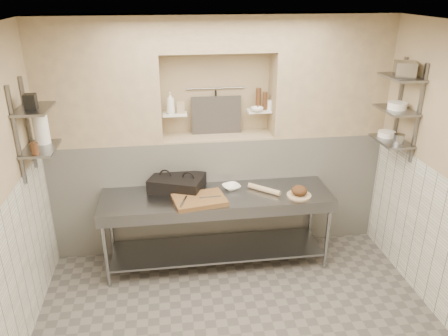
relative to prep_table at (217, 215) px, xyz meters
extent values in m
cube|color=silver|center=(0.08, -1.18, 2.21)|extent=(4.00, 3.90, 0.10)
cube|color=tan|center=(0.08, 0.82, 0.76)|extent=(4.00, 0.10, 2.80)
cube|color=silver|center=(0.08, 0.57, 0.06)|extent=(4.00, 0.40, 1.40)
cube|color=tan|center=(0.08, 0.57, 0.77)|extent=(1.30, 0.40, 0.02)
cube|color=tan|center=(-1.24, 0.57, 1.46)|extent=(1.35, 0.40, 1.40)
cube|color=tan|center=(1.41, 0.57, 1.46)|extent=(1.35, 0.40, 1.40)
cube|color=tan|center=(0.08, 0.57, 1.96)|extent=(1.30, 0.40, 0.40)
cube|color=silver|center=(-1.91, -1.18, 0.06)|extent=(0.02, 3.90, 1.40)
cube|color=silver|center=(2.07, -1.18, 0.06)|extent=(0.02, 3.90, 1.40)
cube|color=white|center=(-0.42, 0.57, 1.06)|extent=(0.28, 0.16, 0.02)
cube|color=white|center=(0.58, 0.57, 1.06)|extent=(0.28, 0.16, 0.02)
cylinder|color=gray|center=(0.08, 0.74, 1.31)|extent=(0.70, 0.02, 0.02)
cylinder|color=black|center=(0.08, 0.72, 1.14)|extent=(0.02, 0.02, 0.30)
cube|color=#383330|center=(0.08, 0.67, 1.00)|extent=(0.60, 0.08, 0.45)
cube|color=slate|center=(-1.89, 0.07, 1.16)|extent=(0.03, 0.03, 0.95)
cube|color=slate|center=(-1.89, -0.33, 1.16)|extent=(0.03, 0.03, 0.95)
cube|color=slate|center=(-1.76, -0.13, 0.96)|extent=(0.30, 0.50, 0.02)
cube|color=slate|center=(-1.76, -0.13, 1.36)|extent=(0.30, 0.50, 0.03)
cube|color=slate|center=(2.06, 0.07, 1.21)|extent=(0.03, 0.03, 1.05)
cube|color=slate|center=(2.06, -0.33, 1.21)|extent=(0.03, 0.03, 1.05)
cube|color=slate|center=(1.92, -0.13, 0.86)|extent=(0.30, 0.50, 0.02)
cube|color=slate|center=(1.92, -0.13, 1.21)|extent=(0.30, 0.50, 0.02)
cube|color=slate|center=(1.92, -0.13, 1.56)|extent=(0.30, 0.50, 0.03)
cube|color=gray|center=(0.00, 0.02, 0.24)|extent=(2.60, 0.70, 0.04)
cube|color=gray|center=(0.00, 0.02, -0.46)|extent=(2.45, 0.60, 0.03)
cube|color=gray|center=(0.00, -0.31, 0.18)|extent=(2.60, 0.02, 0.12)
cylinder|color=gray|center=(-1.24, -0.27, -0.21)|extent=(0.04, 0.04, 0.86)
cylinder|color=gray|center=(-1.24, 0.31, -0.21)|extent=(0.04, 0.04, 0.86)
cylinder|color=gray|center=(1.24, -0.27, -0.21)|extent=(0.04, 0.04, 0.86)
cylinder|color=gray|center=(1.24, 0.31, -0.21)|extent=(0.04, 0.04, 0.86)
cube|color=black|center=(-0.43, 0.22, 0.31)|extent=(0.70, 0.61, 0.11)
cube|color=black|center=(-0.43, 0.22, 0.39)|extent=(0.70, 0.61, 0.05)
cube|color=brown|center=(-0.21, -0.14, 0.28)|extent=(0.61, 0.48, 0.05)
cube|color=gray|center=(-0.09, -0.13, 0.31)|extent=(0.24, 0.04, 0.01)
cylinder|color=gray|center=(-0.38, -0.21, 0.31)|extent=(0.10, 0.24, 0.02)
imported|color=white|center=(0.19, 0.14, 0.28)|extent=(0.25, 0.25, 0.05)
cylinder|color=tan|center=(0.55, 0.02, 0.29)|extent=(0.34, 0.31, 0.06)
cylinder|color=tan|center=(0.91, -0.14, 0.27)|extent=(0.27, 0.27, 0.02)
ellipsoid|color=#4C2D19|center=(0.91, -0.14, 0.33)|extent=(0.18, 0.18, 0.11)
imported|color=white|center=(-0.46, 0.54, 1.20)|extent=(0.11, 0.11, 0.25)
cube|color=tan|center=(-0.35, 0.56, 1.14)|extent=(0.09, 0.09, 0.13)
imported|color=white|center=(0.54, 0.51, 1.09)|extent=(0.16, 0.16, 0.05)
cylinder|color=#452816|center=(0.65, 0.58, 1.17)|extent=(0.06, 0.06, 0.21)
cylinder|color=#452816|center=(0.58, 0.60, 1.20)|extent=(0.06, 0.06, 0.25)
cylinder|color=white|center=(0.71, 0.58, 1.12)|extent=(0.06, 0.06, 0.11)
cylinder|color=white|center=(-1.76, -0.01, 1.12)|extent=(0.15, 0.15, 0.30)
cylinder|color=#452816|center=(-1.76, -0.32, 1.03)|extent=(0.08, 0.08, 0.11)
cube|color=black|center=(-1.76, -0.20, 1.44)|extent=(0.11, 0.11, 0.15)
cylinder|color=white|center=(1.92, -0.01, 0.90)|extent=(0.19, 0.19, 0.06)
cylinder|color=gray|center=(1.92, -0.27, 0.93)|extent=(0.11, 0.11, 0.11)
cylinder|color=white|center=(1.92, -0.14, 1.26)|extent=(0.20, 0.20, 0.07)
cube|color=gray|center=(1.92, -0.17, 1.65)|extent=(0.27, 0.29, 0.15)
camera|label=1|loc=(-0.53, -4.37, 2.45)|focal=35.00mm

